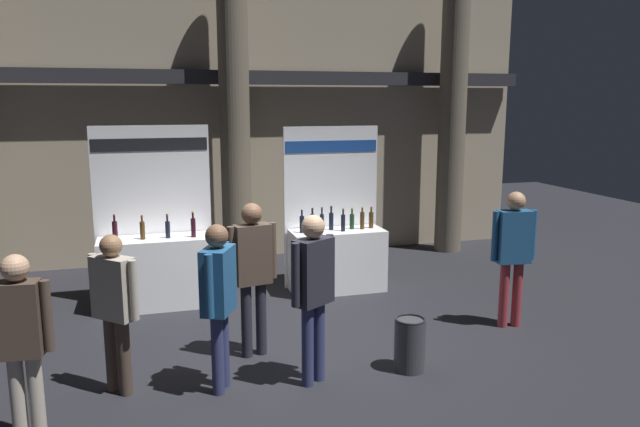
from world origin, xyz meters
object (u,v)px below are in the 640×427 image
exhibitor_booth_1 (336,252)px  visitor_0 (313,284)px  exhibitor_booth_0 (156,263)px  visitor_2 (253,266)px  visitor_4 (114,301)px  trash_bin (410,344)px  visitor_5 (513,247)px  visitor_1 (219,292)px  visitor_3 (21,336)px

exhibitor_booth_1 → visitor_0: 3.23m
exhibitor_booth_0 → visitor_2: bearing=-64.1°
visitor_4 → trash_bin: bearing=37.8°
trash_bin → visitor_2: visitor_2 is taller
visitor_2 → visitor_0: bearing=107.3°
visitor_5 → visitor_1: bearing=-161.6°
trash_bin → visitor_2: 1.94m
visitor_0 → visitor_3: size_ratio=1.06×
trash_bin → visitor_2: (-1.56, 0.86, 0.77)m
exhibitor_booth_0 → visitor_3: 3.63m
visitor_4 → visitor_2: bearing=63.9°
visitor_3 → visitor_5: 5.67m
exhibitor_booth_0 → visitor_3: size_ratio=1.52×
exhibitor_booth_1 → visitor_3: exhibitor_booth_1 is taller
visitor_2 → visitor_4: visitor_2 is taller
exhibitor_booth_1 → visitor_4: (-3.13, -2.63, 0.36)m
trash_bin → visitor_1: bearing=176.9°
visitor_1 → visitor_3: size_ratio=1.02×
exhibitor_booth_0 → visitor_0: (1.49, -2.96, 0.45)m
visitor_1 → visitor_5: 3.90m
visitor_1 → visitor_4: size_ratio=1.05×
visitor_4 → visitor_3: bearing=-87.2°
visitor_2 → visitor_3: (-2.17, -1.32, -0.08)m
exhibitor_booth_1 → trash_bin: (-0.11, -2.96, -0.31)m
visitor_3 → trash_bin: bearing=13.5°
exhibitor_booth_0 → trash_bin: (2.58, -2.97, -0.33)m
visitor_1 → trash_bin: bearing=112.6°
exhibitor_booth_1 → visitor_3: (-3.83, -3.42, 0.38)m
exhibitor_booth_1 → visitor_5: bearing=-51.5°
visitor_2 → visitor_3: visitor_2 is taller
trash_bin → visitor_1: visitor_1 is taller
trash_bin → visitor_3: visitor_3 is taller
trash_bin → visitor_4: bearing=173.7°
visitor_3 → visitor_4: (0.70, 0.79, -0.02)m
visitor_2 → visitor_5: size_ratio=1.01×
exhibitor_booth_0 → visitor_1: bearing=-79.1°
visitor_1 → visitor_3: visitor_1 is taller
visitor_0 → visitor_2: 0.98m
exhibitor_booth_1 → trash_bin: 2.98m
visitor_3 → visitor_4: 1.06m
exhibitor_booth_0 → visitor_2: 2.38m
visitor_0 → visitor_3: 2.68m
exhibitor_booth_1 → visitor_4: 4.10m
visitor_2 → visitor_3: bearing=20.0°
visitor_2 → visitor_3: size_ratio=1.06×
exhibitor_booth_1 → visitor_0: (-1.20, -2.96, 0.47)m
exhibitor_booth_1 → visitor_1: bearing=-126.8°
visitor_3 → visitor_5: visitor_5 is taller
trash_bin → visitor_1: (-2.03, 0.11, 0.74)m
visitor_0 → visitor_4: bearing=-41.8°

